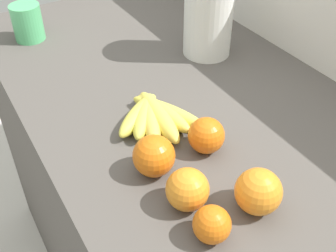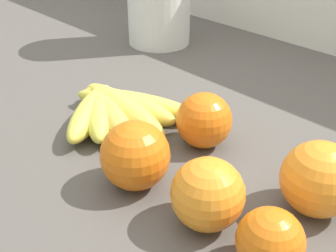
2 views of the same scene
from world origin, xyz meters
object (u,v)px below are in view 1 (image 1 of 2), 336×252
at_px(orange_right, 212,224).
at_px(paper_towel_roll, 209,7).
at_px(mug, 27,22).
at_px(orange_back_right, 258,192).
at_px(orange_far_right, 154,156).
at_px(orange_front, 187,190).
at_px(orange_center, 206,135).
at_px(banana_bunch, 154,115).

relative_size(orange_right, paper_towel_roll, 0.22).
distance_m(paper_towel_roll, mug, 0.53).
xyz_separation_m(orange_back_right, paper_towel_roll, (-0.51, 0.24, 0.09)).
relative_size(orange_far_right, orange_right, 1.27).
distance_m(orange_front, paper_towel_roll, 0.57).
xyz_separation_m(orange_center, orange_far_right, (0.00, -0.12, 0.00)).
bearing_deg(orange_far_right, orange_right, 2.00).
xyz_separation_m(orange_back_right, orange_right, (0.01, -0.10, -0.01)).
xyz_separation_m(banana_bunch, orange_far_right, (0.13, -0.07, 0.02)).
distance_m(orange_center, orange_front, 0.15).
bearing_deg(paper_towel_roll, mug, -129.60).
xyz_separation_m(orange_center, orange_front, (0.10, -0.11, 0.00)).
relative_size(orange_back_right, orange_front, 1.07).
bearing_deg(banana_bunch, orange_right, -12.27).
bearing_deg(banana_bunch, orange_far_right, -29.16).
distance_m(banana_bunch, paper_towel_roll, 0.36).
bearing_deg(paper_towel_roll, orange_back_right, -25.75).
bearing_deg(orange_center, orange_right, -32.20).
distance_m(orange_front, mug, 0.77).
height_order(banana_bunch, orange_front, orange_front).
bearing_deg(orange_right, orange_far_right, -178.00).
bearing_deg(banana_bunch, orange_center, 19.54).
relative_size(orange_back_right, mug, 0.79).
xyz_separation_m(orange_far_right, orange_right, (0.18, 0.01, -0.01)).
bearing_deg(orange_center, mug, -165.89).
distance_m(banana_bunch, orange_front, 0.25).
height_order(orange_back_right, orange_front, orange_back_right).
distance_m(orange_back_right, paper_towel_roll, 0.57).
xyz_separation_m(orange_back_right, orange_far_right, (-0.17, -0.11, -0.00)).
height_order(banana_bunch, orange_center, orange_center).
bearing_deg(mug, orange_front, 4.13).
height_order(orange_right, mug, mug).
distance_m(orange_right, paper_towel_roll, 0.63).
distance_m(orange_center, orange_far_right, 0.12).
relative_size(orange_center, orange_far_right, 0.92).
relative_size(orange_far_right, orange_front, 1.06).
bearing_deg(banana_bunch, mug, -167.27).
height_order(orange_back_right, orange_center, orange_back_right).
distance_m(banana_bunch, orange_center, 0.14).
bearing_deg(orange_center, orange_back_right, -3.70).
height_order(banana_bunch, orange_back_right, orange_back_right).
bearing_deg(orange_far_right, mug, -176.07).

